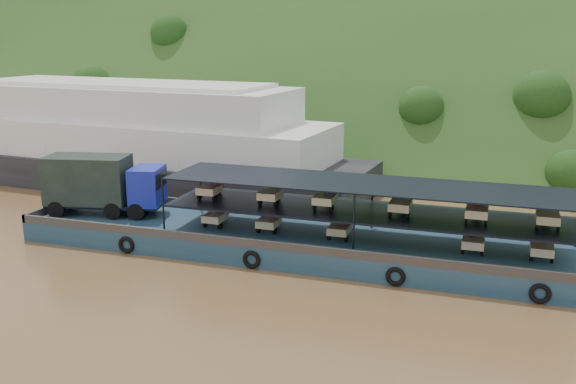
% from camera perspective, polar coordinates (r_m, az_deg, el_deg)
% --- Properties ---
extents(ground, '(160.00, 160.00, 0.00)m').
position_cam_1_polar(ground, '(37.33, 1.46, -6.07)').
color(ground, brown).
rests_on(ground, ground).
extents(hillside, '(140.00, 39.60, 39.60)m').
position_cam_1_polar(hillside, '(71.43, 10.00, 3.48)').
color(hillside, '#193513').
rests_on(hillside, ground).
extents(cargo_barge, '(35.07, 7.18, 5.05)m').
position_cam_1_polar(cargo_barge, '(38.66, -1.06, -3.37)').
color(cargo_barge, '#153349').
rests_on(cargo_barge, ground).
extents(passenger_ferry, '(43.89, 14.10, 8.75)m').
position_cam_1_polar(passenger_ferry, '(57.49, -14.34, 4.55)').
color(passenger_ferry, black).
rests_on(passenger_ferry, ground).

